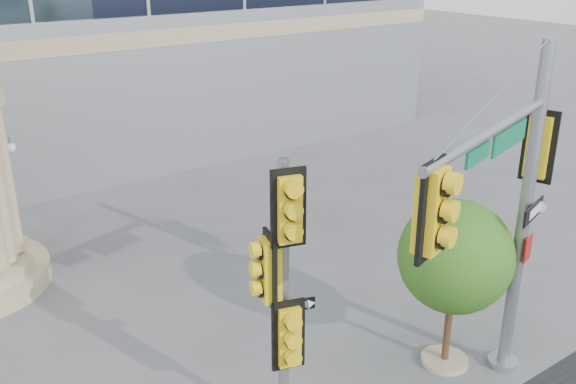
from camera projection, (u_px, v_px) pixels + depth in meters
ground at (367, 378)px, 13.27m from camera, size 120.00×120.00×0.00m
main_signal_pole at (507, 197)px, 11.24m from camera, size 5.17×1.99×6.86m
secondary_signal_pole at (283, 286)px, 10.61m from camera, size 0.91×0.83×5.29m
street_tree at (456, 260)px, 12.94m from camera, size 2.38×2.32×3.71m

